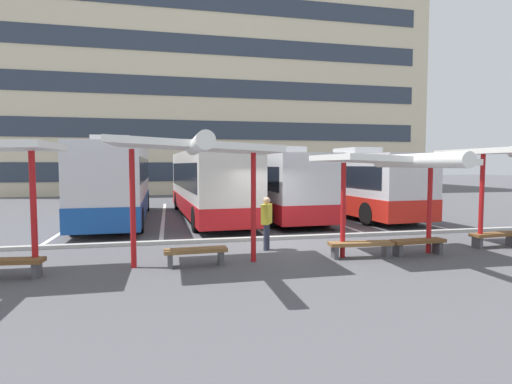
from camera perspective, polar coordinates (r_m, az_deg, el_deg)
The scene contains 20 objects.
ground_plane at distance 13.39m, azimuth 3.12°, elevation -7.34°, with size 160.00×160.00×0.00m, color #515156.
terminal_building at distance 44.48m, azimuth -7.75°, elevation 14.72°, with size 43.03×15.84×24.78m.
coach_bus_0 at distance 19.75m, azimuth -19.11°, elevation 1.22°, with size 2.80×10.81×3.81m.
coach_bus_1 at distance 19.89m, azimuth -6.81°, elevation 1.12°, with size 3.28×11.61×3.60m.
coach_bus_2 at distance 20.35m, azimuth 2.68°, elevation 0.97°, with size 2.99×10.55×3.44m.
coach_bus_3 at distance 22.31m, azimuth 12.03°, elevation 1.14°, with size 3.56×12.29×3.45m.
lane_stripe_0 at distance 21.02m, azimuth -23.37°, elevation -3.56°, with size 0.16×14.00×0.01m, color white.
lane_stripe_1 at distance 20.63m, azimuth -12.98°, elevation -3.47°, with size 0.16×14.00×0.01m, color white.
lane_stripe_2 at distance 20.92m, azimuth -2.55°, elevation -3.28°, with size 0.16×14.00×0.01m, color white.
lane_stripe_3 at distance 21.87m, azimuth 7.28°, elevation -2.99°, with size 0.16×14.00×0.01m, color white.
lane_stripe_4 at distance 23.40m, azimuth 16.06°, elevation -2.66°, with size 0.16×14.00×0.01m, color white.
bench_1 at distance 10.95m, azimuth -31.84°, elevation -8.68°, with size 1.62×0.57×0.45m.
waiting_shelter_1 at distance 10.23m, azimuth -8.64°, elevation 6.04°, with size 4.10×4.67×3.26m.
bench_2 at distance 10.60m, azimuth -8.54°, elevation -8.53°, with size 1.63×0.51×0.45m.
waiting_shelter_2 at distance 11.86m, azimuth 18.93°, elevation 3.98°, with size 3.74×4.62×2.89m.
bench_3 at distance 11.73m, azimuth 14.63°, elevation -7.39°, with size 1.83×0.55×0.45m.
bench_4 at distance 12.63m, azimuth 21.99°, elevation -6.76°, with size 1.66×0.51×0.45m.
bench_5 at distance 14.90m, azimuth 30.77°, elevation -5.43°, with size 1.71×0.55×0.45m.
platform_kerb at distance 14.06m, azimuth 2.34°, elevation -6.55°, with size 44.00×0.24×0.12m, color #ADADA8.
waiting_passenger_0 at distance 12.27m, azimuth 1.51°, elevation -3.94°, with size 0.43×0.52×1.63m.
Camera 1 is at (-3.49, -12.67, 2.60)m, focal length 28.21 mm.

